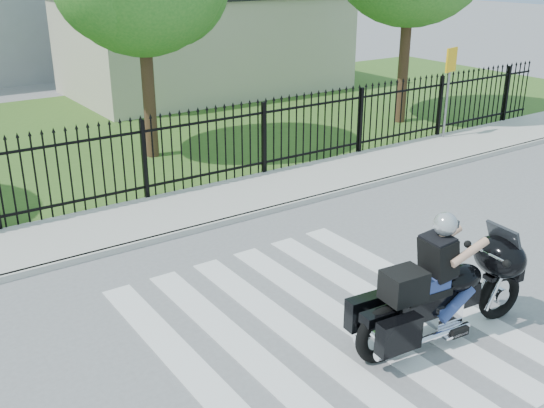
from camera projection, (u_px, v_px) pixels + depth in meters
ground at (324, 328)px, 8.99m from camera, size 120.00×120.00×0.00m
crosswalk at (324, 328)px, 8.99m from camera, size 5.00×5.50×0.01m
sidewalk at (168, 214)px, 12.81m from camera, size 40.00×2.00×0.12m
curb at (191, 230)px, 12.04m from camera, size 40.00×0.12×0.12m
grass_strip at (61, 139)px, 18.20m from camera, size 40.00×12.00×0.02m
iron_fence at (145, 162)px, 13.27m from camera, size 26.00×0.04×1.80m
building_low at (206, 44)px, 24.33m from camera, size 10.00×6.00×3.50m
motorcycle_rider at (442, 288)px, 8.47m from camera, size 2.90×1.06×1.92m
traffic_sign at (450, 74)px, 17.36m from camera, size 0.54×0.17×2.49m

